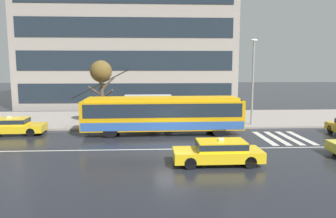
% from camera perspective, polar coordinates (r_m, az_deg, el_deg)
% --- Properties ---
extents(ground_plane, '(160.00, 160.00, 0.00)m').
position_cam_1_polar(ground_plane, '(20.91, 1.09, -6.39)').
color(ground_plane, '#20222A').
extents(sidewalk_slab, '(80.00, 10.00, 0.14)m').
position_cam_1_polar(sidewalk_slab, '(30.62, -0.22, -1.73)').
color(sidewalk_slab, gray).
rests_on(sidewalk_slab, ground_plane).
extents(crosswalk_stripe_edge_near, '(0.44, 4.40, 0.01)m').
position_cam_1_polar(crosswalk_stripe_edge_near, '(23.69, 16.98, -5.03)').
color(crosswalk_stripe_edge_near, beige).
rests_on(crosswalk_stripe_edge_near, ground_plane).
extents(crosswalk_stripe_inner_a, '(0.44, 4.40, 0.01)m').
position_cam_1_polar(crosswalk_stripe_inner_a, '(24.01, 19.01, -4.95)').
color(crosswalk_stripe_inner_a, beige).
rests_on(crosswalk_stripe_inner_a, ground_plane).
extents(crosswalk_stripe_center, '(0.44, 4.40, 0.01)m').
position_cam_1_polar(crosswalk_stripe_center, '(24.36, 20.98, -4.87)').
color(crosswalk_stripe_center, beige).
rests_on(crosswalk_stripe_center, ground_plane).
extents(crosswalk_stripe_inner_b, '(0.44, 4.40, 0.01)m').
position_cam_1_polar(crosswalk_stripe_inner_b, '(24.73, 22.89, -4.78)').
color(crosswalk_stripe_inner_b, beige).
rests_on(crosswalk_stripe_inner_b, ground_plane).
extents(lane_centre_line, '(72.00, 0.14, 0.01)m').
position_cam_1_polar(lane_centre_line, '(19.75, 1.34, -7.22)').
color(lane_centre_line, silver).
rests_on(lane_centre_line, ground_plane).
extents(trolleybus, '(12.65, 2.70, 4.93)m').
position_cam_1_polar(trolleybus, '(23.85, -0.91, -0.86)').
color(trolleybus, orange).
rests_on(trolleybus, ground_plane).
extents(taxi_queued_behind_bus, '(4.71, 1.97, 1.39)m').
position_cam_1_polar(taxi_queued_behind_bus, '(26.41, -26.35, -2.66)').
color(taxi_queued_behind_bus, yellow).
rests_on(taxi_queued_behind_bus, ground_plane).
extents(taxi_oncoming_near, '(4.62, 1.77, 1.39)m').
position_cam_1_polar(taxi_oncoming_near, '(16.85, 9.14, -7.49)').
color(taxi_oncoming_near, yellow).
rests_on(taxi_oncoming_near, ground_plane).
extents(bus_shelter, '(3.97, 1.89, 2.50)m').
position_cam_1_polar(bus_shelter, '(27.11, -3.62, 1.26)').
color(bus_shelter, gray).
rests_on(bus_shelter, sidewalk_slab).
extents(pedestrian_at_shelter, '(1.17, 1.17, 1.92)m').
position_cam_1_polar(pedestrian_at_shelter, '(27.08, -2.34, 0.43)').
color(pedestrian_at_shelter, '#29172A').
rests_on(pedestrian_at_shelter, sidewalk_slab).
extents(pedestrian_approaching_curb, '(0.94, 0.94, 1.93)m').
position_cam_1_polar(pedestrian_approaching_curb, '(28.00, -2.75, 0.64)').
color(pedestrian_approaching_curb, '#253750').
rests_on(pedestrian_approaching_curb, sidewalk_slab).
extents(pedestrian_walking_past, '(1.39, 1.39, 1.93)m').
position_cam_1_polar(pedestrian_walking_past, '(27.45, 0.51, 0.59)').
color(pedestrian_walking_past, '#28354B').
rests_on(pedestrian_walking_past, sidewalk_slab).
extents(pedestrian_waiting_by_pole, '(0.44, 0.44, 1.67)m').
position_cam_1_polar(pedestrian_waiting_by_pole, '(27.74, -9.79, -0.62)').
color(pedestrian_waiting_by_pole, brown).
rests_on(pedestrian_waiting_by_pole, sidewalk_slab).
extents(street_lamp, '(0.60, 0.32, 7.21)m').
position_cam_1_polar(street_lamp, '(27.73, 15.07, 5.95)').
color(street_lamp, gray).
rests_on(street_lamp, sidewalk_slab).
extents(street_tree_bare, '(2.27, 1.85, 5.45)m').
position_cam_1_polar(street_tree_bare, '(27.50, -11.96, 6.23)').
color(street_tree_bare, brown).
rests_on(street_tree_bare, sidewalk_slab).
extents(office_tower_corner_left, '(26.31, 12.76, 26.39)m').
position_cam_1_polar(office_tower_corner_left, '(43.62, -7.06, 18.37)').
color(office_tower_corner_left, gray).
rests_on(office_tower_corner_left, ground_plane).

